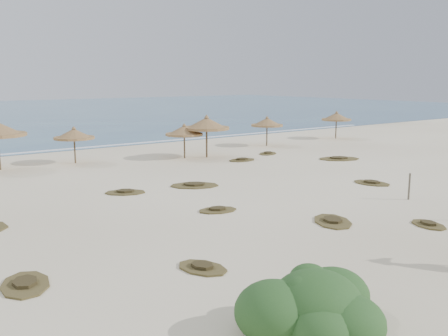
{
  "coord_description": "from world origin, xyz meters",
  "views": [
    {
      "loc": [
        -14.1,
        -13.45,
        5.59
      ],
      "look_at": [
        -0.35,
        5.0,
        1.47
      ],
      "focal_mm": 40.0,
      "sensor_mm": 36.0,
      "label": 1
    }
  ],
  "objects": [
    {
      "name": "scrub_7",
      "position": [
        7.32,
        13.21,
        0.05
      ],
      "size": [
        2.02,
        1.32,
        0.16
      ],
      "rotation": [
        0.0,
        0.0,
        3.13
      ],
      "color": "brown",
      "rests_on": "ground"
    },
    {
      "name": "bush",
      "position": [
        -6.22,
        -6.28,
        0.52
      ],
      "size": [
        3.57,
        3.15,
        1.6
      ],
      "rotation": [
        0.0,
        0.0,
        -0.4
      ],
      "color": "#2F5624",
      "rests_on": "ground"
    },
    {
      "name": "scrub_10",
      "position": [
        10.8,
        14.43,
        0.05
      ],
      "size": [
        2.22,
        1.99,
        0.16
      ],
      "rotation": [
        0.0,
        0.0,
        0.53
      ],
      "color": "brown",
      "rests_on": "ground"
    },
    {
      "name": "fence_post_far",
      "position": [
        6.47,
        -0.36,
        0.63
      ],
      "size": [
        0.1,
        0.1,
        1.26
      ],
      "primitive_type": "cylinder",
      "rotation": [
        0.0,
        0.0,
        0.07
      ],
      "color": "#675E4D",
      "rests_on": "ground"
    },
    {
      "name": "palapa_5",
      "position": [
        6.19,
        15.87,
        2.39
      ],
      "size": [
        4.15,
        4.15,
        3.09
      ],
      "rotation": [
        0.0,
        0.0,
        0.31
      ],
      "color": "#4F3F28",
      "rests_on": "ground"
    },
    {
      "name": "scrub_9",
      "position": [
        0.7,
        -0.76,
        0.05
      ],
      "size": [
        2.38,
        2.62,
        0.16
      ],
      "rotation": [
        0.0,
        0.0,
        1.0
      ],
      "color": "brown",
      "rests_on": "ground"
    },
    {
      "name": "scrub_12",
      "position": [
        3.33,
        -3.29,
        0.05
      ],
      "size": [
        1.41,
        1.77,
        0.16
      ],
      "rotation": [
        0.0,
        0.0,
        1.28
      ],
      "color": "brown",
      "rests_on": "ground"
    },
    {
      "name": "scrub_0",
      "position": [
        -10.78,
        0.13,
        0.05
      ],
      "size": [
        1.74,
        2.26,
        0.16
      ],
      "rotation": [
        0.0,
        0.0,
        1.33
      ],
      "color": "brown",
      "rests_on": "ground"
    },
    {
      "name": "scrub_2",
      "position": [
        -1.93,
        3.34,
        0.05
      ],
      "size": [
        1.93,
        1.51,
        0.16
      ],
      "rotation": [
        0.0,
        0.0,
        2.88
      ],
      "color": "brown",
      "rests_on": "ground"
    },
    {
      "name": "palapa_3",
      "position": [
        -2.37,
        19.03,
        1.94
      ],
      "size": [
        3.23,
        3.23,
        2.5
      ],
      "rotation": [
        0.0,
        0.0,
        0.24
      ],
      "color": "#4F3F28",
      "rests_on": "ground"
    },
    {
      "name": "scrub_11",
      "position": [
        -6.19,
        -1.75,
        0.05
      ],
      "size": [
        1.52,
        1.93,
        0.16
      ],
      "rotation": [
        0.0,
        0.0,
        1.85
      ],
      "color": "brown",
      "rests_on": "ground"
    },
    {
      "name": "scrub_5",
      "position": [
        13.17,
        9.54,
        0.05
      ],
      "size": [
        3.46,
        3.03,
        0.16
      ],
      "rotation": [
        0.0,
        0.0,
        2.66
      ],
      "color": "brown",
      "rests_on": "ground"
    },
    {
      "name": "palapa_7",
      "position": [
        22.63,
        18.03,
        2.04
      ],
      "size": [
        2.94,
        2.94,
        2.62
      ],
      "rotation": [
        0.0,
        0.0,
        0.05
      ],
      "color": "#4F3F28",
      "rests_on": "ground"
    },
    {
      "name": "palapa_6",
      "position": [
        13.88,
        18.03,
        1.96
      ],
      "size": [
        3.32,
        3.32,
        2.53
      ],
      "rotation": [
        0.0,
        0.0,
        -0.27
      ],
      "color": "#4F3F28",
      "rests_on": "ground"
    },
    {
      "name": "scrub_13",
      "position": [
        -3.61,
        8.84,
        0.05
      ],
      "size": [
        2.38,
        2.15,
        0.16
      ],
      "rotation": [
        0.0,
        0.0,
        2.6
      ],
      "color": "brown",
      "rests_on": "ground"
    },
    {
      "name": "palapa_4",
      "position": [
        4.65,
        16.42,
        1.95
      ],
      "size": [
        3.34,
        3.34,
        2.51
      ],
      "rotation": [
        0.0,
        0.0,
        0.29
      ],
      "color": "#4F3F28",
      "rests_on": "ground"
    },
    {
      "name": "ground",
      "position": [
        0.0,
        0.0,
        0.0
      ],
      "size": [
        160.0,
        160.0,
        0.0
      ],
      "primitive_type": "plane",
      "color": "#F6ECCA",
      "rests_on": "ground"
    },
    {
      "name": "scrub_3",
      "position": [
        0.05,
        8.16,
        0.05
      ],
      "size": [
        3.07,
        2.77,
        0.16
      ],
      "rotation": [
        0.0,
        0.0,
        2.6
      ],
      "color": "brown",
      "rests_on": "ground"
    },
    {
      "name": "scrub_4",
      "position": [
        8.08,
        2.93,
        0.05
      ],
      "size": [
        1.65,
        2.23,
        0.16
      ],
      "rotation": [
        0.0,
        0.0,
        1.74
      ],
      "color": "brown",
      "rests_on": "ground"
    },
    {
      "name": "foam_line",
      "position": [
        0.0,
        26.0,
        0.0
      ],
      "size": [
        70.0,
        0.6,
        0.01
      ],
      "primitive_type": "cube",
      "color": "white",
      "rests_on": "ground"
    }
  ]
}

